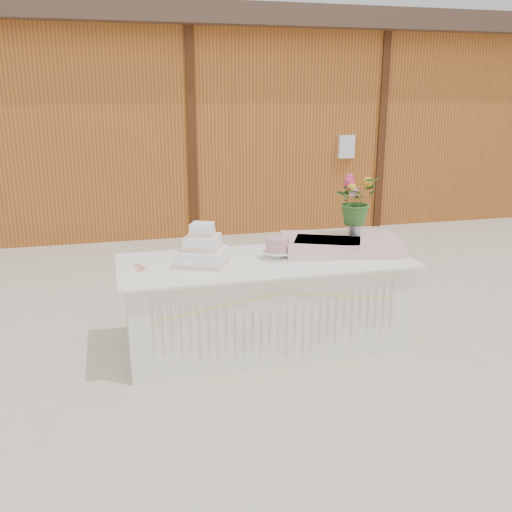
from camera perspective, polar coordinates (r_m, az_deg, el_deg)
The scene contains 9 objects.
ground at distance 4.98m, azimuth 0.88°, elevation -8.93°, with size 80.00×80.00×0.00m, color beige.
barn at distance 10.42m, azimuth -8.19°, elevation 13.49°, with size 12.60×4.60×3.30m.
cake_table at distance 4.82m, azimuth 0.91°, elevation -4.77°, with size 2.40×1.00×0.77m.
wedding_cake at distance 4.58m, azimuth -5.37°, elevation 0.58°, with size 0.49×0.49×0.34m.
pink_cake_stand at distance 4.72m, azimuth 2.16°, elevation 0.89°, with size 0.25×0.25×0.18m.
satin_runner at distance 5.00m, azimuth 8.51°, elevation 1.17°, with size 1.00×0.58×0.13m, color #F9CBC8.
flower_vase at distance 5.06m, azimuth 9.84°, elevation 2.89°, with size 0.11×0.11×0.15m, color #A9A9AE.
bouquet at distance 5.00m, azimuth 9.99°, elevation 6.05°, with size 0.38×0.33×0.42m, color #346227.
loose_flowers at distance 4.59m, azimuth -11.60°, elevation -1.02°, with size 0.12×0.30×0.02m, color #D3818F, non-canonical shape.
Camera 1 is at (-1.21, -4.35, 2.09)m, focal length 40.00 mm.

